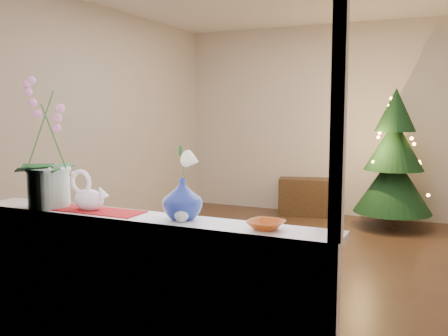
# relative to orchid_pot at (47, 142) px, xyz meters

# --- Properties ---
(ground) EXTENTS (5.00, 5.00, 0.00)m
(ground) POSITION_rel_orchid_pot_xyz_m (0.66, 2.39, -1.31)
(ground) COLOR #3A2417
(ground) RESTS_ON ground
(wall_back) EXTENTS (4.50, 0.10, 2.70)m
(wall_back) POSITION_rel_orchid_pot_xyz_m (0.66, 4.89, 0.04)
(wall_back) COLOR beige
(wall_back) RESTS_ON ground
(wall_front) EXTENTS (4.50, 0.10, 2.70)m
(wall_front) POSITION_rel_orchid_pot_xyz_m (0.66, -0.11, 0.04)
(wall_front) COLOR beige
(wall_front) RESTS_ON ground
(wall_left) EXTENTS (0.10, 5.00, 2.70)m
(wall_left) POSITION_rel_orchid_pot_xyz_m (-1.59, 2.39, 0.04)
(wall_left) COLOR beige
(wall_left) RESTS_ON ground
(window_apron) EXTENTS (2.20, 0.08, 0.88)m
(window_apron) POSITION_rel_orchid_pot_xyz_m (0.66, -0.07, -0.87)
(window_apron) COLOR white
(window_apron) RESTS_ON ground
(windowsill) EXTENTS (2.20, 0.26, 0.04)m
(windowsill) POSITION_rel_orchid_pot_xyz_m (0.66, 0.02, -0.41)
(windowsill) COLOR white
(windowsill) RESTS_ON window_apron
(window_frame) EXTENTS (2.22, 0.06, 1.60)m
(window_frame) POSITION_rel_orchid_pot_xyz_m (0.66, -0.08, 0.39)
(window_frame) COLOR white
(window_frame) RESTS_ON windowsill
(runner) EXTENTS (0.70, 0.20, 0.01)m
(runner) POSITION_rel_orchid_pot_xyz_m (0.28, 0.02, -0.39)
(runner) COLOR maroon
(runner) RESTS_ON windowsill
(orchid_pot) EXTENTS (0.34, 0.34, 0.78)m
(orchid_pot) POSITION_rel_orchid_pot_xyz_m (0.00, 0.00, 0.00)
(orchid_pot) COLOR silver
(orchid_pot) RESTS_ON windowsill
(swan) EXTENTS (0.27, 0.14, 0.22)m
(swan) POSITION_rel_orchid_pot_xyz_m (0.29, 0.01, -0.28)
(swan) COLOR white
(swan) RESTS_ON windowsill
(blue_vase) EXTENTS (0.31, 0.31, 0.25)m
(blue_vase) POSITION_rel_orchid_pot_xyz_m (0.90, 0.04, -0.26)
(blue_vase) COLOR navy
(blue_vase) RESTS_ON windowsill
(lily) EXTENTS (0.14, 0.08, 0.19)m
(lily) POSITION_rel_orchid_pot_xyz_m (0.90, 0.04, -0.04)
(lily) COLOR white
(lily) RESTS_ON blue_vase
(paperweight) EXTENTS (0.09, 0.09, 0.07)m
(paperweight) POSITION_rel_orchid_pot_xyz_m (0.93, -0.03, -0.35)
(paperweight) COLOR silver
(paperweight) RESTS_ON windowsill
(amber_dish) EXTENTS (0.17, 0.17, 0.04)m
(amber_dish) POSITION_rel_orchid_pot_xyz_m (1.38, 0.01, -0.37)
(amber_dish) COLOR #B04812
(amber_dish) RESTS_ON windowsill
(xmas_tree) EXTENTS (1.16, 1.16, 1.77)m
(xmas_tree) POSITION_rel_orchid_pot_xyz_m (1.52, 4.34, -0.42)
(xmas_tree) COLOR black
(xmas_tree) RESTS_ON ground
(side_table) EXTENTS (0.77, 0.51, 0.53)m
(side_table) POSITION_rel_orchid_pot_xyz_m (0.29, 4.62, -1.04)
(side_table) COLOR black
(side_table) RESTS_ON ground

